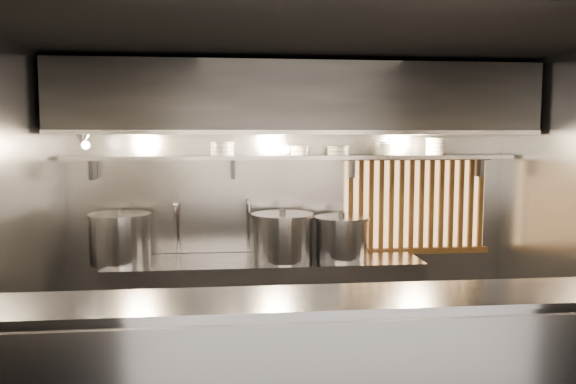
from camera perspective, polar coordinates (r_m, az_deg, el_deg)
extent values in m
plane|color=black|center=(4.30, 2.71, 15.24)|extent=(4.50, 4.50, 0.00)
plane|color=gray|center=(5.77, 0.38, -1.16)|extent=(4.50, 0.00, 4.50)
plane|color=gray|center=(4.54, -26.78, -3.62)|extent=(0.00, 3.00, 3.00)
cube|color=#99999E|center=(3.44, 5.03, -10.72)|extent=(4.50, 0.56, 0.03)
cube|color=#99999E|center=(5.58, -2.32, -11.39)|extent=(3.00, 0.70, 0.90)
cube|color=#99999E|center=(5.55, 0.59, 3.55)|extent=(4.40, 0.34, 0.04)
cube|color=#2D2D30|center=(5.34, 0.87, 9.32)|extent=(4.40, 0.80, 0.65)
cube|color=#99999E|center=(4.93, 1.43, 6.07)|extent=(4.40, 0.03, 0.04)
cube|color=#FFC072|center=(6.03, 12.76, -1.19)|extent=(1.50, 0.02, 0.92)
cube|color=brown|center=(5.95, 13.02, 3.45)|extent=(1.56, 0.06, 0.06)
cube|color=brown|center=(6.06, 12.81, -5.84)|extent=(1.56, 0.06, 0.06)
cube|color=brown|center=(5.80, 6.39, -1.35)|extent=(0.04, 0.04, 0.92)
cube|color=brown|center=(5.82, 7.42, -1.34)|extent=(0.04, 0.04, 0.92)
cube|color=brown|center=(5.85, 8.44, -1.32)|extent=(0.04, 0.04, 0.92)
cube|color=brown|center=(5.88, 9.45, -1.30)|extent=(0.04, 0.04, 0.92)
cube|color=brown|center=(5.91, 10.46, -1.29)|extent=(0.04, 0.04, 0.92)
cube|color=brown|center=(5.94, 11.45, -1.27)|extent=(0.04, 0.04, 0.92)
cube|color=brown|center=(5.97, 12.43, -1.25)|extent=(0.04, 0.04, 0.92)
cube|color=brown|center=(6.00, 13.40, -1.23)|extent=(0.04, 0.04, 0.92)
cube|color=brown|center=(6.04, 14.36, -1.22)|extent=(0.04, 0.04, 0.92)
cube|color=brown|center=(6.08, 15.30, -1.20)|extent=(0.04, 0.04, 0.92)
cube|color=brown|center=(6.12, 16.24, -1.18)|extent=(0.04, 0.04, 0.92)
cube|color=brown|center=(6.16, 17.16, -1.16)|extent=(0.04, 0.04, 0.92)
cube|color=brown|center=(6.20, 18.07, -1.14)|extent=(0.04, 0.04, 0.92)
cube|color=brown|center=(6.25, 18.97, -1.12)|extent=(0.04, 0.04, 0.92)
cylinder|color=silver|center=(5.73, -11.09, -3.42)|extent=(0.03, 0.03, 0.48)
sphere|color=silver|center=(5.70, -11.13, -1.04)|extent=(0.04, 0.04, 0.04)
cylinder|color=silver|center=(5.57, -11.25, -1.20)|extent=(0.03, 0.26, 0.03)
sphere|color=silver|center=(5.44, -11.37, -1.36)|extent=(0.04, 0.04, 0.04)
cylinder|color=silver|center=(5.45, -11.36, -2.09)|extent=(0.03, 0.03, 0.14)
cylinder|color=silver|center=(5.71, -4.07, -3.36)|extent=(0.03, 0.03, 0.48)
sphere|color=silver|center=(5.68, -4.08, -0.97)|extent=(0.04, 0.04, 0.04)
cylinder|color=silver|center=(5.55, -4.04, -1.12)|extent=(0.03, 0.26, 0.03)
sphere|color=silver|center=(5.42, -3.99, -1.29)|extent=(0.04, 0.04, 0.04)
cylinder|color=silver|center=(5.43, -3.98, -2.02)|extent=(0.03, 0.03, 0.14)
cone|color=#99999E|center=(5.19, -20.16, 5.16)|extent=(0.25, 0.27, 0.20)
sphere|color=#FFE0B2|center=(5.17, -19.87, 4.50)|extent=(0.07, 0.07, 0.07)
cylinder|color=#2D2D30|center=(5.29, -19.93, 6.03)|extent=(0.02, 0.22, 0.02)
cylinder|color=#2D2D30|center=(5.42, -0.32, 5.19)|extent=(0.01, 0.01, 0.12)
sphere|color=#FFE0B2|center=(5.42, -0.32, 4.34)|extent=(0.09, 0.09, 0.09)
cylinder|color=#99999E|center=(5.53, -16.70, -4.65)|extent=(0.67, 0.67, 0.44)
cylinder|color=#99999E|center=(5.49, -16.77, -2.25)|extent=(0.71, 0.71, 0.03)
cylinder|color=#2D2D30|center=(5.48, -16.78, -1.89)|extent=(0.06, 0.06, 0.04)
cylinder|color=#99999E|center=(5.52, 5.46, -4.76)|extent=(0.66, 0.66, 0.38)
cylinder|color=#99999E|center=(5.48, 5.48, -2.66)|extent=(0.70, 0.70, 0.03)
cylinder|color=#2D2D30|center=(5.48, 5.48, -2.30)|extent=(0.06, 0.06, 0.04)
cylinder|color=#99999E|center=(5.40, -0.56, -4.73)|extent=(0.68, 0.68, 0.42)
cylinder|color=#99999E|center=(5.37, -0.56, -2.36)|extent=(0.71, 0.71, 0.03)
cylinder|color=#2D2D30|center=(5.36, -0.56, -1.99)|extent=(0.06, 0.06, 0.04)
cylinder|color=silver|center=(5.51, -6.71, 3.91)|extent=(0.22, 0.22, 0.03)
cylinder|color=silver|center=(5.51, -6.71, 4.31)|extent=(0.22, 0.22, 0.03)
cylinder|color=silver|center=(5.51, -6.72, 4.70)|extent=(0.22, 0.22, 0.03)
cylinder|color=silver|center=(5.51, -6.72, 4.99)|extent=(0.24, 0.24, 0.01)
cylinder|color=silver|center=(5.56, 1.26, 3.96)|extent=(0.19, 0.19, 0.03)
cylinder|color=silver|center=(5.56, 1.26, 4.35)|extent=(0.19, 0.19, 0.03)
cylinder|color=silver|center=(5.56, 1.26, 4.64)|extent=(0.21, 0.21, 0.01)
cylinder|color=silver|center=(5.62, 5.10, 3.96)|extent=(0.21, 0.21, 0.03)
cylinder|color=silver|center=(5.62, 5.10, 4.35)|extent=(0.21, 0.21, 0.03)
cylinder|color=silver|center=(5.62, 5.10, 4.63)|extent=(0.23, 0.23, 0.01)
cylinder|color=silver|center=(5.73, 9.81, 3.93)|extent=(0.20, 0.20, 0.03)
cylinder|color=silver|center=(5.73, 9.82, 4.31)|extent=(0.20, 0.20, 0.03)
cylinder|color=silver|center=(5.73, 9.82, 4.69)|extent=(0.20, 0.20, 0.03)
cylinder|color=silver|center=(5.73, 9.83, 4.97)|extent=(0.22, 0.22, 0.01)
cylinder|color=silver|center=(5.89, 14.67, 3.88)|extent=(0.18, 0.18, 0.03)
cylinder|color=silver|center=(5.89, 14.67, 4.25)|extent=(0.18, 0.18, 0.03)
cylinder|color=silver|center=(5.89, 14.68, 4.61)|extent=(0.18, 0.18, 0.03)
cylinder|color=silver|center=(5.89, 14.69, 4.98)|extent=(0.18, 0.18, 0.03)
cylinder|color=silver|center=(5.89, 14.70, 5.26)|extent=(0.20, 0.20, 0.01)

